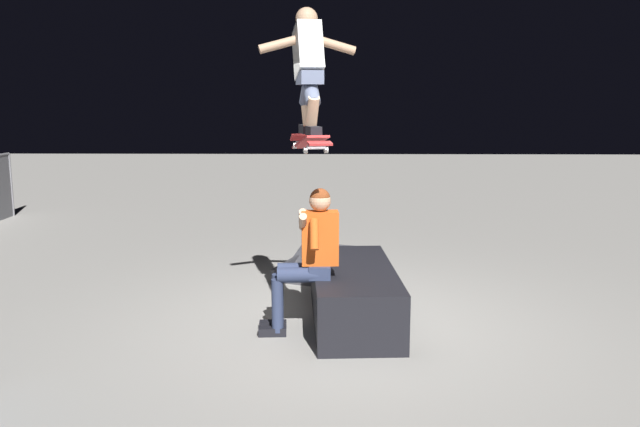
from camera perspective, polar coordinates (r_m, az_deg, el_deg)
ground_plane at (r=6.57m, az=1.98°, el=-9.60°), size 40.00×40.00×0.00m
ledge_box_main at (r=6.63m, az=2.90°, el=-6.96°), size 2.00×0.91×0.54m
person_sitting_on_ledge at (r=6.17m, az=-1.03°, el=-3.35°), size 0.59×0.76×1.38m
skateboard at (r=5.98m, az=-0.88°, el=6.13°), size 1.04×0.42×0.17m
skater_airborne at (r=6.03m, az=-1.00°, el=12.70°), size 0.64×0.88×1.12m
kicker_ramp at (r=8.33m, az=0.24°, el=-4.90°), size 1.32×1.23×0.38m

